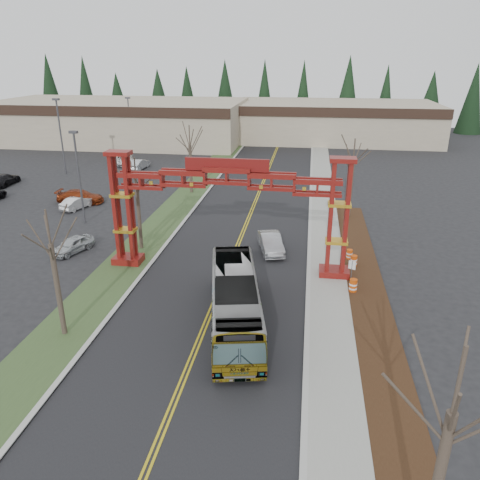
% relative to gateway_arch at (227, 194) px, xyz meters
% --- Properties ---
extents(ground, '(200.00, 200.00, 0.00)m').
position_rel_gateway_arch_xyz_m(ground, '(-0.00, -18.00, -5.98)').
color(ground, black).
rests_on(ground, ground).
extents(road, '(12.00, 110.00, 0.02)m').
position_rel_gateway_arch_xyz_m(road, '(-0.00, 7.00, -5.97)').
color(road, black).
rests_on(road, ground).
extents(lane_line_left, '(0.12, 100.00, 0.01)m').
position_rel_gateway_arch_xyz_m(lane_line_left, '(-0.12, 7.00, -5.96)').
color(lane_line_left, gold).
rests_on(lane_line_left, road).
extents(lane_line_right, '(0.12, 100.00, 0.01)m').
position_rel_gateway_arch_xyz_m(lane_line_right, '(0.12, 7.00, -5.96)').
color(lane_line_right, gold).
rests_on(lane_line_right, road).
extents(curb_right, '(0.30, 110.00, 0.15)m').
position_rel_gateway_arch_xyz_m(curb_right, '(6.15, 7.00, -5.91)').
color(curb_right, '#ADADA8').
rests_on(curb_right, ground).
extents(sidewalk_right, '(2.60, 110.00, 0.14)m').
position_rel_gateway_arch_xyz_m(sidewalk_right, '(7.60, 7.00, -5.91)').
color(sidewalk_right, gray).
rests_on(sidewalk_right, ground).
extents(landscape_strip, '(2.60, 50.00, 0.12)m').
position_rel_gateway_arch_xyz_m(landscape_strip, '(10.20, -8.00, -5.92)').
color(landscape_strip, black).
rests_on(landscape_strip, ground).
extents(grass_median, '(4.00, 110.00, 0.08)m').
position_rel_gateway_arch_xyz_m(grass_median, '(-8.00, 7.00, -5.94)').
color(grass_median, '#354D26').
rests_on(grass_median, ground).
extents(curb_left, '(0.30, 110.00, 0.15)m').
position_rel_gateway_arch_xyz_m(curb_left, '(-6.15, 7.00, -5.91)').
color(curb_left, '#ADADA8').
rests_on(curb_left, ground).
extents(gateway_arch, '(18.20, 1.60, 8.90)m').
position_rel_gateway_arch_xyz_m(gateway_arch, '(0.00, 0.00, 0.00)').
color(gateway_arch, maroon).
rests_on(gateway_arch, ground).
extents(retail_building_west, '(46.00, 22.30, 7.50)m').
position_rel_gateway_arch_xyz_m(retail_building_west, '(-30.00, 53.96, -2.22)').
color(retail_building_west, tan).
rests_on(retail_building_west, ground).
extents(retail_building_east, '(38.00, 20.30, 7.00)m').
position_rel_gateway_arch_xyz_m(retail_building_east, '(10.00, 61.95, -2.47)').
color(retail_building_east, tan).
rests_on(retail_building_east, ground).
extents(conifer_treeline, '(116.10, 5.60, 13.00)m').
position_rel_gateway_arch_xyz_m(conifer_treeline, '(0.25, 74.00, 0.50)').
color(conifer_treeline, black).
rests_on(conifer_treeline, ground).
extents(transit_bus, '(4.92, 11.90, 3.23)m').
position_rel_gateway_arch_xyz_m(transit_bus, '(1.80, -7.82, -4.37)').
color(transit_bus, '#B5B8BE').
rests_on(transit_bus, ground).
extents(silver_sedan, '(2.76, 4.91, 1.53)m').
position_rel_gateway_arch_xyz_m(silver_sedan, '(2.93, 4.00, -5.22)').
color(silver_sedan, '#A5A8AD').
rests_on(silver_sedan, ground).
extents(parked_car_near_a, '(2.84, 4.19, 1.33)m').
position_rel_gateway_arch_xyz_m(parked_car_near_a, '(-13.36, 1.43, -5.32)').
color(parked_car_near_a, '#B1B6B9').
rests_on(parked_car_near_a, ground).
extents(parked_car_near_b, '(2.50, 4.17, 1.30)m').
position_rel_gateway_arch_xyz_m(parked_car_near_b, '(-18.56, 12.70, -5.33)').
color(parked_car_near_b, white).
rests_on(parked_car_near_b, ground).
extents(parked_car_mid_a, '(5.23, 2.47, 1.47)m').
position_rel_gateway_arch_xyz_m(parked_car_mid_a, '(-19.17, 14.69, -5.25)').
color(parked_car_mid_a, maroon).
rests_on(parked_car_mid_a, ground).
extents(parked_car_far_a, '(1.94, 4.62, 1.48)m').
position_rel_gateway_arch_xyz_m(parked_car_far_a, '(-18.48, 31.59, -5.24)').
color(parked_car_far_a, silver).
rests_on(parked_car_far_a, ground).
extents(parked_car_far_b, '(4.50, 5.94, 1.50)m').
position_rel_gateway_arch_xyz_m(parked_car_far_b, '(-21.75, 34.45, -5.23)').
color(parked_car_far_b, white).
rests_on(parked_car_far_b, ground).
extents(parked_car_far_c, '(2.37, 5.25, 1.49)m').
position_rel_gateway_arch_xyz_m(parked_car_far_c, '(-32.27, 20.50, -5.24)').
color(parked_car_far_c, black).
rests_on(parked_car_far_c, ground).
extents(bare_tree_median_near, '(3.04, 3.04, 7.73)m').
position_rel_gateway_arch_xyz_m(bare_tree_median_near, '(-8.00, -10.26, -0.30)').
color(bare_tree_median_near, '#382D26').
rests_on(bare_tree_median_near, ground).
extents(bare_tree_median_mid, '(2.99, 2.99, 7.79)m').
position_rel_gateway_arch_xyz_m(bare_tree_median_mid, '(-8.00, 3.06, -0.21)').
color(bare_tree_median_mid, '#382D26').
rests_on(bare_tree_median_mid, ground).
extents(bare_tree_median_far, '(3.48, 3.48, 7.96)m').
position_rel_gateway_arch_xyz_m(bare_tree_median_far, '(-8.00, 20.64, -0.35)').
color(bare_tree_median_far, '#382D26').
rests_on(bare_tree_median_far, ground).
extents(bare_tree_right_near, '(3.31, 3.31, 8.35)m').
position_rel_gateway_arch_xyz_m(bare_tree_right_near, '(10.00, -21.15, 0.14)').
color(bare_tree_right_near, '#382D26').
rests_on(bare_tree_right_near, ground).
extents(bare_tree_right_far, '(3.43, 3.43, 7.91)m').
position_rel_gateway_arch_xyz_m(bare_tree_right_far, '(10.00, 14.24, -0.37)').
color(bare_tree_right_far, '#382D26').
rests_on(bare_tree_right_far, ground).
extents(light_pole_near, '(0.77, 0.39, 8.92)m').
position_rel_gateway_arch_xyz_m(light_pole_near, '(-15.72, 8.47, -0.82)').
color(light_pole_near, '#3F3F44').
rests_on(light_pole_near, ground).
extents(light_pole_mid, '(0.87, 0.44, 10.07)m').
position_rel_gateway_arch_xyz_m(light_pole_mid, '(-27.74, 27.69, -0.16)').
color(light_pole_mid, '#3F3F44').
rests_on(light_pole_mid, ground).
extents(light_pole_far, '(0.78, 0.39, 9.00)m').
position_rel_gateway_arch_xyz_m(light_pole_far, '(-24.09, 43.64, -0.78)').
color(light_pole_far, '#3F3F44').
rests_on(light_pole_far, ground).
extents(street_sign, '(0.47, 0.24, 2.21)m').
position_rel_gateway_arch_xyz_m(street_sign, '(9.05, -2.07, -4.40)').
color(street_sign, '#3F3F44').
rests_on(street_sign, ground).
extents(barrel_south, '(0.55, 0.55, 1.02)m').
position_rel_gateway_arch_xyz_m(barrel_south, '(9.20, -2.46, -5.47)').
color(barrel_south, '#CB460B').
rests_on(barrel_south, ground).
extents(barrel_mid, '(0.52, 0.52, 0.96)m').
position_rel_gateway_arch_xyz_m(barrel_mid, '(9.57, 1.86, -5.50)').
color(barrel_mid, '#CB460B').
rests_on(barrel_mid, ground).
extents(barrel_north, '(0.49, 0.49, 0.90)m').
position_rel_gateway_arch_xyz_m(barrel_north, '(9.33, 3.17, -5.53)').
color(barrel_north, '#CB460B').
rests_on(barrel_north, ground).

